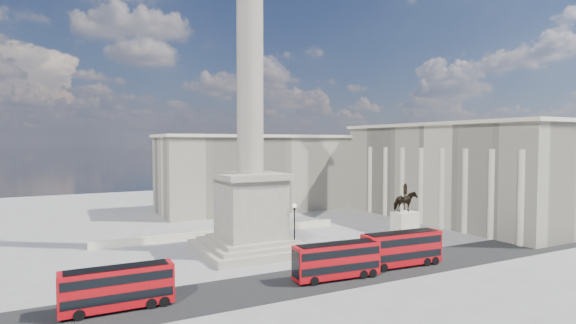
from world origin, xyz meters
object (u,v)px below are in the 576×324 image
(victorian_lamp, at_px, (294,225))
(pedestrian_walking, at_px, (381,249))
(pedestrian_crossing, at_px, (367,242))
(red_bus_d, at_px, (551,225))
(red_bus_a, at_px, (118,288))
(red_bus_c, at_px, (402,248))
(nelsons_column, at_px, (250,158))
(pedestrian_standing, at_px, (418,247))
(red_bus_b, at_px, (337,260))
(equestrian_statue, at_px, (405,223))

(victorian_lamp, xyz_separation_m, pedestrian_walking, (10.07, -5.65, -3.15))
(pedestrian_crossing, bearing_deg, victorian_lamp, 68.87)
(red_bus_d, bearing_deg, red_bus_a, 175.41)
(red_bus_c, xyz_separation_m, victorian_lamp, (-8.84, 11.14, 1.82))
(nelsons_column, distance_m, pedestrian_standing, 25.75)
(red_bus_b, bearing_deg, pedestrian_standing, 20.37)
(red_bus_c, distance_m, equestrian_statue, 12.20)
(red_bus_b, relative_size, equestrian_statue, 1.11)
(victorian_lamp, height_order, pedestrian_standing, victorian_lamp)
(nelsons_column, height_order, pedestrian_crossing, nelsons_column)
(nelsons_column, bearing_deg, pedestrian_standing, -30.34)
(red_bus_a, xyz_separation_m, red_bus_c, (32.27, -0.86, 0.15))
(red_bus_d, relative_size, equestrian_statue, 1.17)
(nelsons_column, bearing_deg, red_bus_a, -142.23)
(victorian_lamp, bearing_deg, red_bus_c, -51.57)
(equestrian_statue, bearing_deg, red_bus_a, -168.87)
(red_bus_c, bearing_deg, pedestrian_crossing, 82.15)
(red_bus_a, distance_m, red_bus_d, 63.38)
(red_bus_c, relative_size, pedestrian_standing, 5.98)
(nelsons_column, relative_size, red_bus_a, 5.13)
(red_bus_c, relative_size, pedestrian_crossing, 5.84)
(pedestrian_walking, relative_size, pedestrian_standing, 1.00)
(nelsons_column, height_order, victorian_lamp, nelsons_column)
(red_bus_d, height_order, victorian_lamp, victorian_lamp)
(victorian_lamp, bearing_deg, nelsons_column, 135.98)
(red_bus_d, distance_m, pedestrian_crossing, 30.40)
(red_bus_b, height_order, red_bus_c, red_bus_c)
(nelsons_column, bearing_deg, red_bus_c, -49.26)
(victorian_lamp, relative_size, pedestrian_crossing, 3.79)
(nelsons_column, xyz_separation_m, pedestrian_standing, (19.65, -11.50, -12.04))
(red_bus_c, height_order, red_bus_d, red_bus_d)
(victorian_lamp, bearing_deg, red_bus_b, -94.61)
(pedestrian_standing, xyz_separation_m, pedestrian_crossing, (-4.39, 5.43, 0.02))
(nelsons_column, bearing_deg, red_bus_d, -17.87)
(red_bus_b, xyz_separation_m, pedestrian_walking, (11.01, 6.05, -1.23))
(red_bus_d, height_order, equestrian_statue, equestrian_statue)
(victorian_lamp, relative_size, pedestrian_standing, 3.88)
(red_bus_d, bearing_deg, equestrian_statue, 156.49)
(red_bus_b, relative_size, red_bus_d, 0.95)
(pedestrian_walking, xyz_separation_m, pedestrian_crossing, (0.67, 3.96, 0.02))
(red_bus_b, distance_m, pedestrian_standing, 16.75)
(red_bus_d, distance_m, victorian_lamp, 41.22)
(pedestrian_walking, bearing_deg, pedestrian_crossing, 95.04)
(nelsons_column, distance_m, red_bus_b, 19.70)
(red_bus_c, bearing_deg, equestrian_statue, 50.16)
(red_bus_d, height_order, pedestrian_standing, red_bus_d)
(red_bus_d, relative_size, pedestrian_crossing, 5.88)
(pedestrian_standing, bearing_deg, victorian_lamp, -47.05)
(red_bus_a, height_order, red_bus_c, red_bus_c)
(nelsons_column, height_order, pedestrian_walking, nelsons_column)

